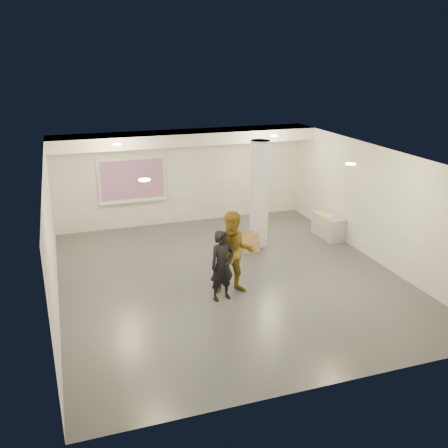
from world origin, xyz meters
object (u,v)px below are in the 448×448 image
object	(u,v)px
projection_screen	(132,180)
woman	(222,266)
credenza	(328,226)
man	(234,253)
column	(259,194)

from	to	relation	value
projection_screen	woman	distance (m)	5.62
credenza	man	size ratio (longest dim) A/B	0.60
woman	credenza	bearing A→B (deg)	21.59
column	man	distance (m)	3.10
column	projection_screen	world-z (taller)	column
projection_screen	credenza	world-z (taller)	projection_screen
woman	man	distance (m)	0.48
column	credenza	size ratio (longest dim) A/B	2.61
projection_screen	woman	size ratio (longest dim) A/B	1.31
credenza	man	distance (m)	4.66
woman	man	world-z (taller)	man
column	woman	xyz separation A→B (m)	(-2.02, -2.82, -0.70)
column	woman	bearing A→B (deg)	-125.64
woman	man	xyz separation A→B (m)	(0.38, 0.25, 0.16)
column	woman	size ratio (longest dim) A/B	1.87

